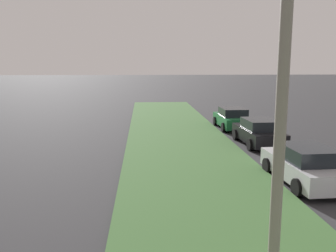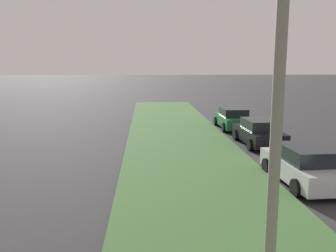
{
  "view_description": "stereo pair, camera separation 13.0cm",
  "coord_description": "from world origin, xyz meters",
  "px_view_note": "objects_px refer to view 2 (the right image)",
  "views": [
    {
      "loc": [
        -1.45,
        8.26,
        4.48
      ],
      "look_at": [
        18.13,
        6.88,
        1.09
      ],
      "focal_mm": 38.43,
      "sensor_mm": 36.0,
      "label": 1
    },
    {
      "loc": [
        -1.46,
        8.13,
        4.48
      ],
      "look_at": [
        18.13,
        6.88,
        1.09
      ],
      "focal_mm": 38.43,
      "sensor_mm": 36.0,
      "label": 2
    }
  ],
  "objects_px": {
    "parked_car_green": "(233,119)",
    "streetlight": "(298,69)",
    "parked_car_silver": "(304,165)",
    "parked_car_black": "(259,132)"
  },
  "relations": [
    {
      "from": "parked_car_black",
      "to": "streetlight",
      "type": "xyz_separation_m",
      "value": [
        -12.43,
        3.34,
        3.67
      ]
    },
    {
      "from": "parked_car_silver",
      "to": "parked_car_green",
      "type": "height_order",
      "value": "same"
    },
    {
      "from": "parked_car_black",
      "to": "parked_car_silver",
      "type": "bearing_deg",
      "value": 175.1
    },
    {
      "from": "parked_car_green",
      "to": "streetlight",
      "type": "distance_m",
      "value": 18.28
    },
    {
      "from": "streetlight",
      "to": "parked_car_black",
      "type": "bearing_deg",
      "value": -15.05
    },
    {
      "from": "parked_car_silver",
      "to": "streetlight",
      "type": "bearing_deg",
      "value": 150.62
    },
    {
      "from": "parked_car_silver",
      "to": "parked_car_black",
      "type": "distance_m",
      "value": 6.61
    },
    {
      "from": "parked_car_silver",
      "to": "streetlight",
      "type": "xyz_separation_m",
      "value": [
        -5.83,
        2.98,
        3.67
      ]
    },
    {
      "from": "parked_car_green",
      "to": "streetlight",
      "type": "xyz_separation_m",
      "value": [
        -17.63,
        3.13,
        3.67
      ]
    },
    {
      "from": "parked_car_black",
      "to": "parked_car_green",
      "type": "bearing_deg",
      "value": 0.59
    }
  ]
}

